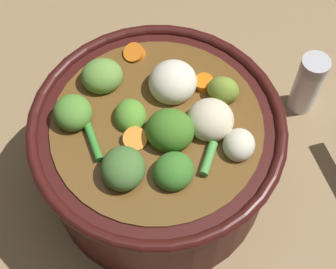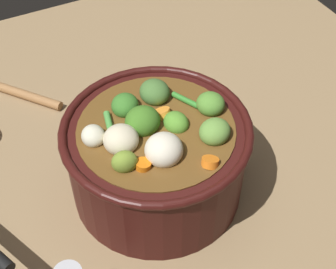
% 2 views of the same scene
% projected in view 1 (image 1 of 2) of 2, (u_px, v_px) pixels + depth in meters
% --- Properties ---
extents(ground_plane, '(1.10, 1.10, 0.00)m').
position_uv_depth(ground_plane, '(159.00, 179.00, 0.61)').
color(ground_plane, '#8C704C').
extents(cooking_pot, '(0.26, 0.26, 0.16)m').
position_uv_depth(cooking_pot, '(158.00, 151.00, 0.55)').
color(cooking_pot, '#38110F').
rests_on(cooking_pot, ground_plane).
extents(salt_shaker, '(0.03, 0.03, 0.09)m').
position_uv_depth(salt_shaker, '(308.00, 84.00, 0.63)').
color(salt_shaker, silver).
rests_on(salt_shaker, ground_plane).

